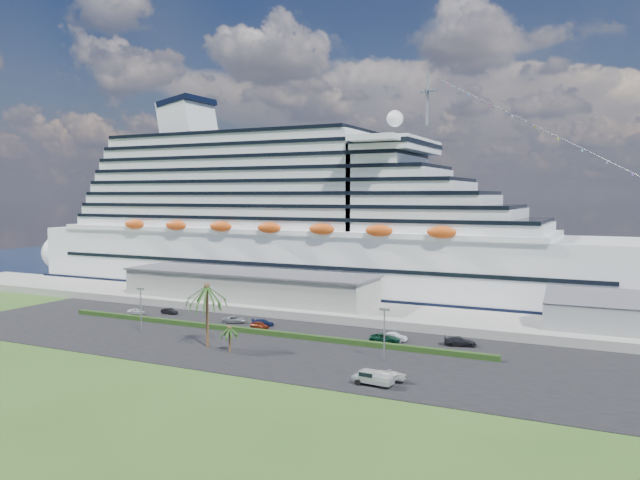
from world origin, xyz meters
The scene contains 22 objects.
ground centered at (0.00, 0.00, 0.00)m, with size 420.00×420.00×0.00m, color #2F521B.
asphalt_lot centered at (0.00, 11.00, 0.06)m, with size 140.00×38.00×0.12m, color black.
wharf centered at (0.00, 40.00, 0.90)m, with size 240.00×20.00×1.80m, color gray.
water centered at (0.00, 130.00, 0.01)m, with size 420.00×160.00×0.02m, color black.
cruise_ship centered at (-21.53, 64.00, 16.69)m, with size 191.00×38.00×54.00m.
terminal_building centered at (-25.00, 40.00, 5.01)m, with size 61.00×15.00×6.30m.
port_shed centered at (52.00, 40.00, 4.40)m, with size 24.00×12.31×7.37m.
hedge centered at (-8.00, 16.00, 0.57)m, with size 88.00×1.10×0.90m, color black.
lamp_post_left centered at (-28.00, 8.00, 5.34)m, with size 1.60×0.35×8.27m.
lamp_post_right centered at (20.00, 8.00, 5.34)m, with size 1.60×0.35×8.27m.
palm_tall centered at (-10.00, 4.00, 9.20)m, with size 8.82×8.82×11.13m.
palm_short centered at (-4.50, 2.50, 3.67)m, with size 3.53×3.53×4.56m.
parked_car_0 centered at (-40.63, 20.62, 0.77)m, with size 1.54×3.83×1.31m, color silver.
parked_car_1 centered at (-34.72, 24.18, 0.76)m, with size 1.35×3.86×1.27m, color black.
parked_car_2 centered at (-16.92, 22.41, 0.79)m, with size 2.23×4.84×1.34m, color gray.
parked_car_3 centered at (-10.48, 22.67, 0.76)m, with size 1.79×4.40×1.28m, color #15204B.
parked_car_4 centered at (-9.56, 19.98, 0.79)m, with size 1.59×3.95×1.35m, color maroon.
parked_car_5 centered at (16.91, 21.69, 0.84)m, with size 1.52×4.36×1.44m, color silver.
parked_car_6 centered at (15.78, 19.94, 0.87)m, with size 2.48×5.37×1.49m, color #0C3221.
parked_car_7 centered at (28.04, 23.20, 0.90)m, with size 2.19×5.39×1.56m, color black.
pickup_truck centered at (22.63, -3.75, 1.17)m, with size 5.57×2.44×1.91m.
boat_trailer centered at (24.14, -1.21, 1.15)m, with size 5.48×3.67×1.56m.
Camera 1 is at (52.09, -80.55, 25.58)m, focal length 35.00 mm.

